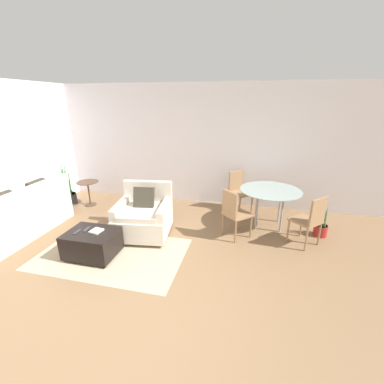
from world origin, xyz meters
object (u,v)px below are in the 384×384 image
at_px(tv_remote_secondary, 77,232).
at_px(potted_plant_small, 321,226).
at_px(armchair, 144,216).
at_px(dining_table, 270,194).
at_px(dining_chair_near_left, 234,211).
at_px(book_stack, 96,231).
at_px(ottoman, 92,243).
at_px(side_table, 88,189).
at_px(tv_remote_primary, 87,229).
at_px(dining_chair_near_right, 311,218).
at_px(dining_chair_far_left, 238,189).
at_px(couch, 21,218).
at_px(potted_plant, 68,193).

distance_m(tv_remote_secondary, potted_plant_small, 4.23).
bearing_deg(armchair, potted_plant_small, 12.02).
xyz_separation_m(dining_table, dining_chair_near_left, (-0.64, -0.64, -0.16)).
xyz_separation_m(book_stack, potted_plant_small, (3.62, 1.52, -0.24)).
relative_size(ottoman, side_table, 1.32).
distance_m(tv_remote_primary, dining_chair_near_left, 2.48).
xyz_separation_m(side_table, dining_chair_near_right, (4.72, -0.77, 0.10)).
distance_m(ottoman, tv_remote_secondary, 0.29).
distance_m(book_stack, tv_remote_primary, 0.20).
xyz_separation_m(dining_chair_far_left, potted_plant_small, (1.58, -0.84, -0.33)).
xyz_separation_m(tv_remote_primary, dining_chair_near_left, (2.24, 1.05, 0.09)).
xyz_separation_m(couch, dining_chair_near_left, (3.82, 0.77, 0.19)).
bearing_deg(book_stack, dining_chair_near_left, 27.90).
xyz_separation_m(dining_chair_near_left, dining_chair_far_left, (0.00, 1.27, 0.00)).
distance_m(couch, dining_chair_near_right, 5.15).
bearing_deg(dining_chair_far_left, tv_remote_primary, -133.91).
distance_m(armchair, book_stack, 0.95).
bearing_deg(side_table, potted_plant_small, -3.82).
relative_size(tv_remote_primary, dining_chair_far_left, 0.19).
height_order(ottoman, tv_remote_secondary, tv_remote_secondary).
bearing_deg(tv_remote_primary, potted_plant_small, 21.29).
distance_m(armchair, potted_plant, 2.54).
xyz_separation_m(ottoman, potted_plant_small, (3.70, 1.55, -0.04)).
distance_m(ottoman, potted_plant, 2.60).
distance_m(tv_remote_primary, dining_chair_far_left, 3.23).
bearing_deg(side_table, potted_plant, -173.10).
xyz_separation_m(ottoman, side_table, (-1.32, 1.89, 0.18)).
bearing_deg(potted_plant, couch, -84.20).
bearing_deg(tv_remote_secondary, armchair, 51.97).
bearing_deg(potted_plant, ottoman, -44.72).
height_order(potted_plant, potted_plant_small, potted_plant).
relative_size(ottoman, potted_plant, 0.67).
distance_m(ottoman, dining_chair_near_right, 3.59).
bearing_deg(dining_table, tv_remote_primary, -149.56).
relative_size(side_table, dining_chair_near_right, 0.65).
relative_size(tv_remote_secondary, dining_chair_near_right, 0.18).
height_order(potted_plant, dining_chair_near_left, potted_plant).
xyz_separation_m(tv_remote_primary, potted_plant, (-1.73, 1.76, -0.15)).
bearing_deg(couch, dining_chair_near_right, 8.64).
distance_m(couch, armchair, 2.27).
relative_size(couch, side_table, 3.19).
bearing_deg(dining_chair_near_right, dining_chair_near_left, -180.00).
bearing_deg(side_table, tv_remote_primary, -56.48).
relative_size(tv_remote_primary, side_table, 0.29).
xyz_separation_m(couch, potted_plant_small, (5.39, 1.21, -0.13)).
relative_size(potted_plant, dining_chair_far_left, 1.28).
height_order(couch, book_stack, couch).
bearing_deg(ottoman, potted_plant_small, 22.77).
relative_size(tv_remote_secondary, dining_chair_far_left, 0.18).
relative_size(ottoman, tv_remote_primary, 4.60).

